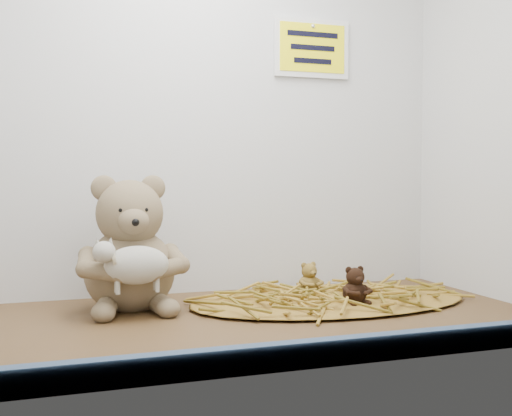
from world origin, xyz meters
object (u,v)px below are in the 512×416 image
object	(u,v)px
toy_lamb	(137,265)
mini_teddy_brown	(355,283)
main_teddy	(130,243)
mini_teddy_tan	(309,276)

from	to	relation	value
toy_lamb	mini_teddy_brown	size ratio (longest dim) A/B	2.05
toy_lamb	mini_teddy_brown	world-z (taller)	toy_lamb
main_teddy	mini_teddy_brown	bearing A→B (deg)	-16.04
toy_lamb	mini_teddy_tan	bearing A→B (deg)	14.20
main_teddy	mini_teddy_tan	distance (cm)	38.39
mini_teddy_tan	mini_teddy_brown	xyz separation A→B (cm)	(4.29, -12.54, 0.32)
mini_teddy_brown	mini_teddy_tan	bearing A→B (deg)	105.64
toy_lamb	mini_teddy_brown	xyz separation A→B (cm)	(41.74, -3.06, -5.08)
mini_teddy_brown	main_teddy	bearing A→B (deg)	160.27
toy_lamb	mini_teddy_tan	world-z (taller)	toy_lamb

